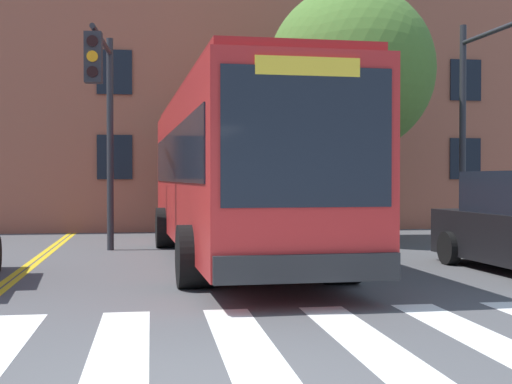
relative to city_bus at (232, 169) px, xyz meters
name	(u,v)px	position (x,y,z in m)	size (l,w,h in m)	color
crosswalk	(119,354)	(-2.10, -7.95, -1.92)	(15.88, 4.56, 0.01)	white
lane_line_yellow_inner	(63,238)	(-4.15, 6.05, -1.92)	(0.12, 36.00, 0.01)	gold
lane_line_yellow_outer	(69,238)	(-3.99, 6.05, -1.92)	(0.12, 36.00, 0.01)	gold
city_bus	(232,169)	(0.00, 0.00, 0.00)	(3.17, 12.55, 3.53)	#B22323
car_red_behind_bus	(203,203)	(0.23, 10.10, -1.07)	(2.20, 4.65, 1.90)	#AD1E1E
traffic_light_near_corner	(503,87)	(5.98, -0.29, 1.81)	(0.44, 4.46, 5.48)	#28282D
traffic_light_overhead	(103,101)	(-2.73, 1.06, 1.50)	(0.45, 3.15, 5.05)	#28282D
street_tree_curbside_large	(350,72)	(3.59, 3.38, 2.62)	(4.90, 5.44, 6.80)	#4C3D2D
building_facade	(118,94)	(-2.76, 11.35, 2.86)	(29.39, 6.98, 9.57)	#9E5642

